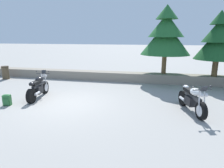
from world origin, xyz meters
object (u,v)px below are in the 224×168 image
motorcycle_black_near_left (39,88)px  pine_tree_mid_left (218,39)px  motorcycle_white_centre (192,100)px  pine_tree_far_left (166,34)px  rider_backpack (7,100)px  trash_bin (5,73)px

motorcycle_black_near_left → pine_tree_mid_left: (8.53, 4.24, 2.14)m
motorcycle_white_centre → pine_tree_far_left: (-0.88, 4.86, 2.43)m
rider_backpack → pine_tree_mid_left: (9.23, 5.45, 2.38)m
pine_tree_mid_left → trash_bin: size_ratio=4.19×
pine_tree_far_left → pine_tree_mid_left: pine_tree_far_left is taller
rider_backpack → pine_tree_far_left: bearing=41.7°
motorcycle_white_centre → trash_bin: motorcycle_white_centre is taller
motorcycle_black_near_left → motorcycle_white_centre: (6.61, -0.36, 0.00)m
rider_backpack → pine_tree_far_left: size_ratio=0.12×
motorcycle_black_near_left → pine_tree_far_left: size_ratio=0.51×
motorcycle_white_centre → rider_backpack: bearing=-173.3°
pine_tree_mid_left → pine_tree_far_left: bearing=174.6°
motorcycle_black_near_left → pine_tree_mid_left: pine_tree_mid_left is taller
motorcycle_black_near_left → pine_tree_mid_left: 9.76m
pine_tree_far_left → motorcycle_white_centre: bearing=-79.7°
motorcycle_white_centre → pine_tree_mid_left: 5.42m
rider_backpack → pine_tree_far_left: 9.01m
motorcycle_black_near_left → motorcycle_white_centre: same height
rider_backpack → pine_tree_mid_left: size_ratio=0.13×
pine_tree_far_left → trash_bin: pine_tree_far_left is taller
motorcycle_black_near_left → motorcycle_white_centre: 6.62m
rider_backpack → pine_tree_far_left: pine_tree_far_left is taller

